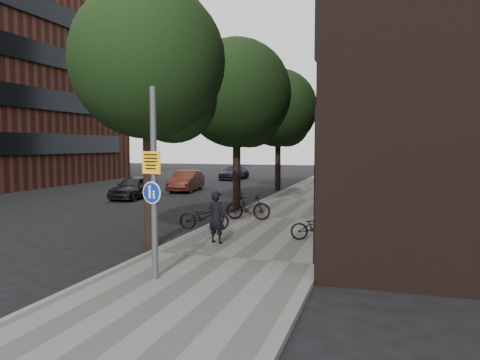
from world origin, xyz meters
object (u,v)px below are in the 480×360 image
at_px(parked_bike_facade_near, 316,227).
at_px(parked_car_near, 134,187).
at_px(signpost, 154,183).
at_px(pedestrian, 216,217).

bearing_deg(parked_bike_facade_near, parked_car_near, 39.59).
relative_size(signpost, parked_car_near, 1.10).
xyz_separation_m(pedestrian, parked_bike_facade_near, (2.69, 1.24, -0.36)).
bearing_deg(pedestrian, parked_car_near, -32.22).
xyz_separation_m(signpost, parked_car_near, (-8.39, 13.87, -1.52)).
bearing_deg(signpost, parked_car_near, 133.47).
distance_m(pedestrian, parked_bike_facade_near, 2.99).
bearing_deg(parked_car_near, pedestrian, -52.13).
height_order(signpost, parked_bike_facade_near, signpost).
xyz_separation_m(pedestrian, parked_car_near, (-8.42, 10.12, -0.25)).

